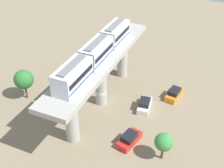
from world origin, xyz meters
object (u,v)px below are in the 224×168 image
Objects in this scene: parked_car_white at (145,105)px; parked_car_orange at (174,94)px; tree_far_corner at (164,142)px; parked_car_red at (129,139)px; train at (96,52)px; tree_mid_lot at (95,56)px; tree_near_viaduct at (24,80)px.

parked_car_white is 6.18m from parked_car_orange.
parked_car_white is at bearing -58.75° from tree_far_corner.
parked_car_white is at bearing 62.37° from parked_car_orange.
tree_far_corner is (-5.02, 0.81, 2.23)m from parked_car_red.
tree_mid_lot is at bearing -60.87° from train.
train reaches higher than tree_far_corner.
parked_car_white is at bearing -164.62° from tree_near_viaduct.
tree_near_viaduct reaches higher than parked_car_red.
train is 4.56× the size of parked_car_red.
tree_far_corner is (-1.78, 14.00, 2.23)m from parked_car_orange.
parked_car_orange is 0.82× the size of tree_near_viaduct.
parked_car_red is 1.06× the size of tree_far_corner.
tree_near_viaduct is at bearing 4.70° from parked_car_red.
tree_near_viaduct is at bearing 7.89° from parked_car_white.
train is 3.79× the size of tree_near_viaduct.
parked_car_white is 0.92× the size of tree_mid_lot.
tree_far_corner is (-12.75, 6.52, -7.23)m from train.
parked_car_red is 0.83× the size of tree_near_viaduct.
train reaches higher than tree_mid_lot.
tree_far_corner reaches higher than parked_car_orange.
parked_car_white is 0.98× the size of parked_car_red.
tree_far_corner is at bearing -176.37° from parked_car_red.
parked_car_white is at bearing 150.03° from tree_mid_lot.
parked_car_orange is at bearing -82.75° from tree_far_corner.
tree_far_corner is at bearing 113.76° from parked_car_white.
tree_mid_lot reaches higher than parked_car_white.
train is at bearing -23.60° from parked_car_red.
parked_car_red is at bearing 85.90° from parked_car_white.
train is 16.04m from tree_far_corner.
parked_car_orange is (-3.73, -4.93, 0.00)m from parked_car_white.
tree_mid_lot reaches higher than parked_car_red.
train is at bearing -27.09° from tree_far_corner.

